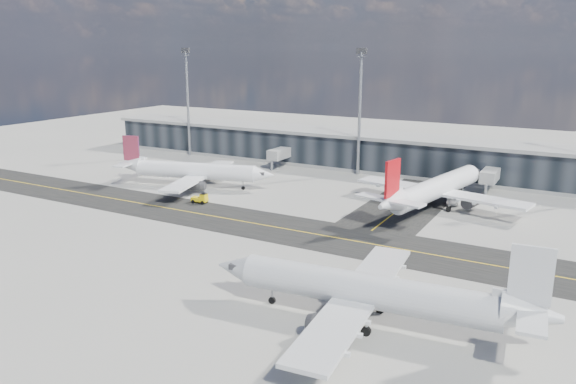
% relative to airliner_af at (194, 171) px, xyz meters
% --- Properties ---
extents(ground, '(300.00, 300.00, 0.00)m').
position_rel_airliner_af_xyz_m(ground, '(26.08, -19.60, -3.47)').
color(ground, gray).
rests_on(ground, ground).
extents(taxiway_lanes, '(180.00, 63.00, 0.03)m').
position_rel_airliner_af_xyz_m(taxiway_lanes, '(29.99, -8.86, -3.45)').
color(taxiway_lanes, black).
rests_on(taxiway_lanes, ground).
extents(terminal_concourse, '(152.00, 19.80, 8.80)m').
position_rel_airliner_af_xyz_m(terminal_concourse, '(26.12, 35.33, 0.63)').
color(terminal_concourse, black).
rests_on(terminal_concourse, ground).
extents(floodlight_masts, '(102.50, 0.70, 28.90)m').
position_rel_airliner_af_xyz_m(floodlight_masts, '(26.08, 28.40, 12.14)').
color(floodlight_masts, gray).
rests_on(floodlight_masts, ground).
extents(airliner_af, '(34.99, 30.10, 10.49)m').
position_rel_airliner_af_xyz_m(airliner_af, '(0.00, 0.00, 0.00)').
color(airliner_af, white).
rests_on(airliner_af, ground).
extents(airliner_redtail, '(33.48, 39.03, 11.61)m').
position_rel_airliner_af_xyz_m(airliner_redtail, '(49.57, 8.44, 0.37)').
color(airliner_redtail, white).
rests_on(airliner_redtail, ground).
extents(airliner_near, '(37.59, 32.09, 11.13)m').
position_rel_airliner_af_xyz_m(airliner_near, '(55.37, -39.54, 0.21)').
color(airliner_near, '#B7BABC').
rests_on(airliner_near, ground).
extents(baggage_tug, '(3.25, 1.89, 1.95)m').
position_rel_airliner_af_xyz_m(baggage_tug, '(9.48, -9.88, -2.49)').
color(baggage_tug, '#D9BC0B').
rests_on(baggage_tug, ground).
extents(service_van, '(3.05, 4.99, 1.29)m').
position_rel_airliner_af_xyz_m(service_van, '(51.69, 13.15, -2.82)').
color(service_van, white).
rests_on(service_van, ground).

